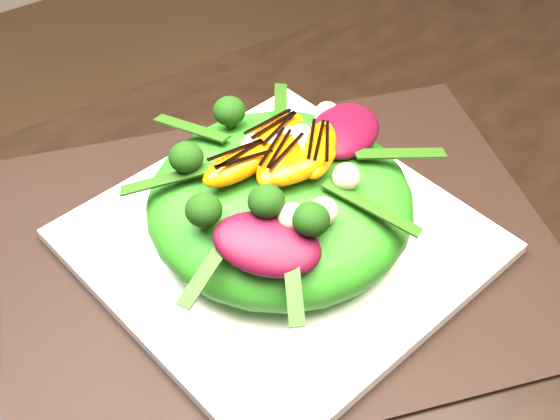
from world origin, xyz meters
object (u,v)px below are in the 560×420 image
placemat (280,247)px  salad_bowl (280,230)px  orange_segment (273,150)px  lettuce_mound (280,202)px  plate_base (280,242)px

placemat → salad_bowl: salad_bowl is taller
orange_segment → placemat: bearing=-98.1°
placemat → orange_segment: orange_segment is taller
lettuce_mound → orange_segment: 0.05m
plate_base → salad_bowl: salad_bowl is taller
salad_bowl → orange_segment: orange_segment is taller
salad_bowl → lettuce_mound: lettuce_mound is taller
placemat → lettuce_mound: (0.00, 0.00, 0.06)m
lettuce_mound → orange_segment: size_ratio=3.34×
salad_bowl → plate_base: bearing=0.0°
placemat → lettuce_mound: size_ratio=2.16×
placemat → plate_base: bearing=0.0°
plate_base → salad_bowl: 0.01m
placemat → lettuce_mound: lettuce_mound is taller
lettuce_mound → orange_segment: (0.00, 0.01, 0.04)m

